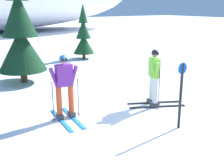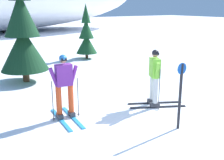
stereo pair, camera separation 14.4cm
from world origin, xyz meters
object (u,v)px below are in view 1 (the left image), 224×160
skier_lime_jacket (154,76)px  pine_tree_far_right (83,36)px  pine_tree_center_right (20,31)px  skier_purple_jacket (65,86)px  trail_marker_post (181,92)px

skier_lime_jacket → pine_tree_far_right: bearing=77.2°
pine_tree_center_right → skier_lime_jacket: bearing=-62.4°
skier_purple_jacket → pine_tree_center_right: pine_tree_center_right is taller
skier_purple_jacket → pine_tree_far_right: pine_tree_far_right is taller
pine_tree_far_right → skier_purple_jacket: bearing=-121.0°
trail_marker_post → pine_tree_center_right: bearing=107.2°
skier_purple_jacket → pine_tree_far_right: (4.51, 7.50, 0.37)m
pine_tree_center_right → skier_purple_jacket: bearing=-91.6°
trail_marker_post → skier_lime_jacket: bearing=70.8°
pine_tree_center_right → trail_marker_post: size_ratio=2.88×
skier_purple_jacket → pine_tree_center_right: (0.12, 4.34, 1.10)m
skier_lime_jacket → pine_tree_far_right: (1.83, 8.05, 0.38)m
trail_marker_post → pine_tree_far_right: bearing=76.1°
skier_lime_jacket → pine_tree_center_right: pine_tree_center_right is taller
skier_lime_jacket → pine_tree_far_right: 8.26m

